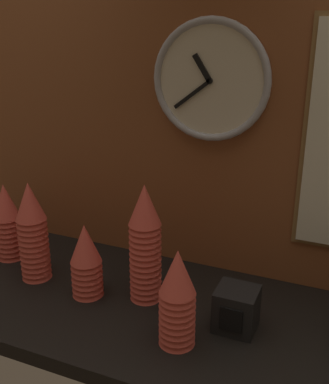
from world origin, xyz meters
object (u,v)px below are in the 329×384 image
(cup_stack_center_left, at_px, (86,260))
(cup_stack_left, at_px, (33,231))
(wall_clock, at_px, (211,81))
(cup_stack_center_right, at_px, (177,298))
(napkin_dispenser, at_px, (236,309))
(cup_stack_far_left, at_px, (7,222))
(cup_stack_center, at_px, (145,243))

(cup_stack_center_left, xyz_separation_m, cup_stack_left, (-0.18, 0.02, 0.04))
(cup_stack_center_left, height_order, wall_clock, wall_clock)
(cup_stack_center_right, height_order, napkin_dispenser, cup_stack_center_right)
(cup_stack_far_left, height_order, wall_clock, wall_clock)
(cup_stack_center_left, distance_m, napkin_dispenser, 0.41)
(cup_stack_center_left, bearing_deg, cup_stack_center, 17.42)
(cup_stack_center_left, distance_m, wall_clock, 0.57)
(cup_stack_center_right, distance_m, cup_stack_center_left, 0.31)
(cup_stack_left, distance_m, napkin_dispenser, 0.60)
(wall_clock, bearing_deg, cup_stack_center_left, -132.98)
(wall_clock, height_order, napkin_dispenser, wall_clock)
(cup_stack_center_right, relative_size, napkin_dispenser, 2.27)
(cup_stack_center_right, distance_m, cup_stack_far_left, 0.65)
(cup_stack_center, bearing_deg, cup_stack_center_left, -162.58)
(wall_clock, bearing_deg, cup_stack_far_left, -163.18)
(cup_stack_center, bearing_deg, napkin_dispenser, -7.37)
(cup_stack_center_right, relative_size, cup_stack_center_left, 1.16)
(cup_stack_center_right, bearing_deg, wall_clock, 98.61)
(cup_stack_center_left, bearing_deg, cup_stack_center_right, -17.47)
(wall_clock, xyz_separation_m, napkin_dispenser, (0.16, -0.25, -0.50))
(cup_stack_center_right, xyz_separation_m, cup_stack_center_left, (-0.30, 0.09, -0.02))
(cup_stack_center_left, height_order, cup_stack_center, cup_stack_center)
(cup_stack_left, bearing_deg, cup_stack_far_left, 155.56)
(wall_clock, distance_m, napkin_dispenser, 0.58)
(napkin_dispenser, bearing_deg, cup_stack_center, 172.63)
(cup_stack_center_right, bearing_deg, cup_stack_left, 166.79)
(cup_stack_center_left, height_order, napkin_dispenser, cup_stack_center_left)
(cup_stack_center_right, distance_m, wall_clock, 0.56)
(cup_stack_center_right, relative_size, wall_clock, 0.75)
(cup_stack_center, bearing_deg, cup_stack_center_right, -43.99)
(cup_stack_left, height_order, cup_stack_far_left, cup_stack_left)
(cup_stack_far_left, height_order, cup_stack_center, cup_stack_center)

